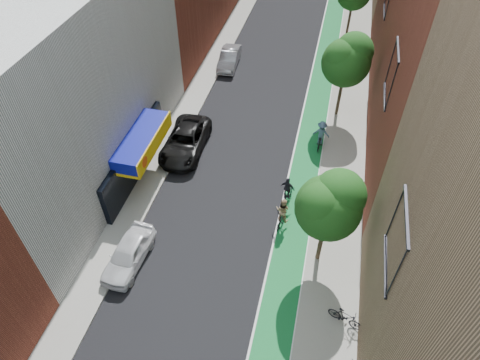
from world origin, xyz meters
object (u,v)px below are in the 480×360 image
Objects in this scene: cyclist_lane_mid at (287,194)px; cyclist_lane_far at (321,136)px; parked_car_white at (128,254)px; cyclist_lane_near at (282,214)px; parked_car_black at (185,141)px; parked_car_silver at (229,58)px.

cyclist_lane_far is (1.50, 5.86, 0.29)m from cyclist_lane_mid.
cyclist_lane_far is at bearing -89.56° from cyclist_lane_mid.
cyclist_lane_near reaches higher than parked_car_white.
cyclist_lane_near is at bearing 104.78° from cyclist_lane_mid.
cyclist_lane_near reaches higher than cyclist_lane_mid.
parked_car_white is 9.87m from parked_car_black.
cyclist_lane_far reaches higher than cyclist_lane_near.
cyclist_lane_near reaches higher than parked_car_silver.
parked_car_silver is (0.11, 12.15, -0.07)m from parked_car_black.
cyclist_lane_far is (9.19, -9.60, 0.27)m from parked_car_silver.
parked_car_white is 10.19m from cyclist_lane_mid.
cyclist_lane_far is (1.50, 7.74, 0.08)m from cyclist_lane_near.
cyclist_lane_mid is (7.80, -3.32, -0.09)m from parked_car_black.
parked_car_black reaches higher than parked_car_white.
parked_car_black is 2.96× the size of cyclist_lane_mid.
parked_car_black is 2.64× the size of cyclist_lane_far.
cyclist_lane_near is at bearing 34.16° from parked_car_white.
cyclist_lane_near is (7.80, 4.67, 0.20)m from parked_car_white.
cyclist_lane_mid is (7.80, 6.55, -0.01)m from parked_car_white.
parked_car_black is at bearing 93.22° from parked_car_white.
parked_car_white is at bearing 42.89° from cyclist_lane_near.
parked_car_silver is at bearing -48.78° from cyclist_lane_mid.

